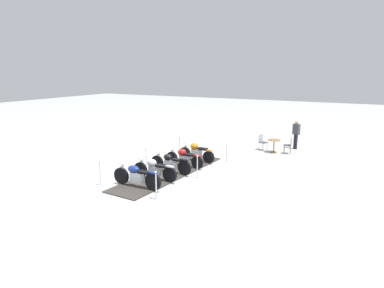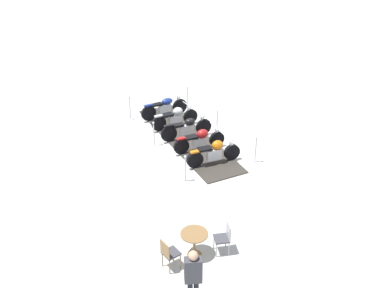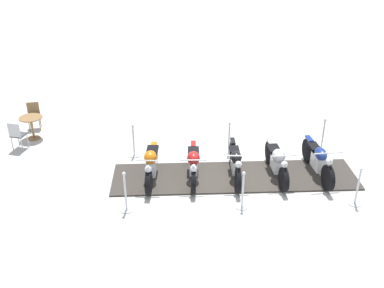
{
  "view_description": "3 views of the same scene",
  "coord_description": "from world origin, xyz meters",
  "px_view_note": "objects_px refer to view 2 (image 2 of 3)",
  "views": [
    {
      "loc": [
        -7.56,
        12.32,
        4.63
      ],
      "look_at": [
        -0.12,
        -1.92,
        1.01
      ],
      "focal_mm": 30.56,
      "sensor_mm": 36.0,
      "label": 1
    },
    {
      "loc": [
        -7.77,
        -13.59,
        8.16
      ],
      "look_at": [
        -1.08,
        -2.26,
        1.08
      ],
      "focal_mm": 39.7,
      "sensor_mm": 36.0,
      "label": 2
    },
    {
      "loc": [
        10.67,
        -2.51,
        6.61
      ],
      "look_at": [
        -0.98,
        -1.09,
        0.63
      ],
      "focal_mm": 42.18,
      "sensor_mm": 36.0,
      "label": 3
    }
  ],
  "objects_px": {
    "motorcycle_maroon": "(200,139)",
    "motorcycle_chrome": "(176,117)",
    "stanchion_right_mid": "(217,125)",
    "cafe_chair_across_table": "(224,236)",
    "cafe_chair_near_table": "(169,253)",
    "bystander_person": "(193,275)",
    "motorcycle_black": "(187,128)",
    "motorcycle_copper": "(214,152)",
    "stanchion_left_rear": "(130,112)",
    "stanchion_right_front": "(255,155)",
    "motorcycle_navy": "(165,107)",
    "stanchion_left_mid": "(154,138)",
    "stanchion_left_front": "(185,174)",
    "stanchion_right_rear": "(187,101)",
    "cafe_table": "(194,239)"
  },
  "relations": [
    {
      "from": "cafe_chair_near_table",
      "to": "motorcycle_maroon",
      "type": "bearing_deg",
      "value": 45.01
    },
    {
      "from": "motorcycle_navy",
      "to": "stanchion_right_mid",
      "type": "relative_size",
      "value": 2.21
    },
    {
      "from": "stanchion_left_rear",
      "to": "stanchion_right_front",
      "type": "bearing_deg",
      "value": -67.92
    },
    {
      "from": "motorcycle_copper",
      "to": "stanchion_left_rear",
      "type": "height_order",
      "value": "stanchion_left_rear"
    },
    {
      "from": "stanchion_right_front",
      "to": "bystander_person",
      "type": "relative_size",
      "value": 0.63
    },
    {
      "from": "motorcycle_maroon",
      "to": "motorcycle_chrome",
      "type": "distance_m",
      "value": 2.32
    },
    {
      "from": "motorcycle_maroon",
      "to": "stanchion_right_mid",
      "type": "distance_m",
      "value": 1.83
    },
    {
      "from": "cafe_chair_near_table",
      "to": "cafe_chair_across_table",
      "type": "height_order",
      "value": "cafe_chair_across_table"
    },
    {
      "from": "motorcycle_chrome",
      "to": "stanchion_left_mid",
      "type": "bearing_deg",
      "value": -144.32
    },
    {
      "from": "motorcycle_black",
      "to": "stanchion_left_front",
      "type": "height_order",
      "value": "stanchion_left_front"
    },
    {
      "from": "motorcycle_black",
      "to": "bystander_person",
      "type": "bearing_deg",
      "value": -113.18
    },
    {
      "from": "stanchion_right_mid",
      "to": "bystander_person",
      "type": "bearing_deg",
      "value": -126.96
    },
    {
      "from": "stanchion_right_front",
      "to": "bystander_person",
      "type": "height_order",
      "value": "bystander_person"
    },
    {
      "from": "motorcycle_black",
      "to": "stanchion_right_rear",
      "type": "relative_size",
      "value": 2.09
    },
    {
      "from": "stanchion_left_rear",
      "to": "cafe_chair_near_table",
      "type": "xyz_separation_m",
      "value": [
        -2.86,
        -9.18,
        0.2
      ]
    },
    {
      "from": "stanchion_right_front",
      "to": "stanchion_left_mid",
      "type": "height_order",
      "value": "stanchion_right_front"
    },
    {
      "from": "motorcycle_maroon",
      "to": "motorcycle_chrome",
      "type": "bearing_deg",
      "value": 92.67
    },
    {
      "from": "cafe_chair_near_table",
      "to": "bystander_person",
      "type": "relative_size",
      "value": 0.53
    },
    {
      "from": "cafe_chair_near_table",
      "to": "motorcycle_black",
      "type": "bearing_deg",
      "value": 50.08
    },
    {
      "from": "cafe_chair_near_table",
      "to": "motorcycle_copper",
      "type": "bearing_deg",
      "value": 38.22
    },
    {
      "from": "motorcycle_chrome",
      "to": "stanchion_left_rear",
      "type": "relative_size",
      "value": 1.95
    },
    {
      "from": "stanchion_left_rear",
      "to": "bystander_person",
      "type": "height_order",
      "value": "bystander_person"
    },
    {
      "from": "stanchion_right_mid",
      "to": "cafe_chair_across_table",
      "type": "bearing_deg",
      "value": -122.07
    },
    {
      "from": "stanchion_left_mid",
      "to": "cafe_chair_across_table",
      "type": "relative_size",
      "value": 1.14
    },
    {
      "from": "stanchion_right_front",
      "to": "stanchion_right_mid",
      "type": "xyz_separation_m",
      "value": [
        0.22,
        2.9,
        -0.03
      ]
    },
    {
      "from": "stanchion_right_front",
      "to": "cafe_chair_across_table",
      "type": "bearing_deg",
      "value": -137.74
    },
    {
      "from": "stanchion_left_rear",
      "to": "cafe_chair_near_table",
      "type": "bearing_deg",
      "value": -107.29
    },
    {
      "from": "stanchion_left_mid",
      "to": "stanchion_right_rear",
      "type": "bearing_deg",
      "value": 40.96
    },
    {
      "from": "stanchion_left_rear",
      "to": "cafe_chair_across_table",
      "type": "xyz_separation_m",
      "value": [
        -1.27,
        -9.38,
        0.2
      ]
    },
    {
      "from": "bystander_person",
      "to": "stanchion_left_mid",
      "type": "bearing_deg",
      "value": 5.7
    },
    {
      "from": "motorcycle_navy",
      "to": "stanchion_left_front",
      "type": "height_order",
      "value": "motorcycle_navy"
    },
    {
      "from": "motorcycle_maroon",
      "to": "cafe_chair_across_table",
      "type": "height_order",
      "value": "motorcycle_maroon"
    },
    {
      "from": "stanchion_left_rear",
      "to": "stanchion_right_mid",
      "type": "bearing_deg",
      "value": -49.54
    },
    {
      "from": "motorcycle_chrome",
      "to": "cafe_table",
      "type": "bearing_deg",
      "value": -113.33
    },
    {
      "from": "motorcycle_copper",
      "to": "motorcycle_navy",
      "type": "height_order",
      "value": "motorcycle_navy"
    },
    {
      "from": "motorcycle_black",
      "to": "motorcycle_chrome",
      "type": "xyz_separation_m",
      "value": [
        0.08,
        1.16,
        0.01
      ]
    },
    {
      "from": "stanchion_left_front",
      "to": "cafe_chair_near_table",
      "type": "distance_m",
      "value": 4.17
    },
    {
      "from": "stanchion_left_mid",
      "to": "stanchion_left_front",
      "type": "height_order",
      "value": "stanchion_left_mid"
    },
    {
      "from": "motorcycle_copper",
      "to": "bystander_person",
      "type": "xyz_separation_m",
      "value": [
        -4.05,
        -5.27,
        0.54
      ]
    },
    {
      "from": "cafe_chair_across_table",
      "to": "stanchion_left_mid",
      "type": "bearing_deg",
      "value": -78.32
    },
    {
      "from": "motorcycle_maroon",
      "to": "cafe_chair_near_table",
      "type": "xyz_separation_m",
      "value": [
        -4.02,
        -5.01,
        0.04
      ]
    },
    {
      "from": "stanchion_right_mid",
      "to": "stanchion_left_front",
      "type": "bearing_deg",
      "value": -139.04
    },
    {
      "from": "motorcycle_black",
      "to": "bystander_person",
      "type": "distance_m",
      "value": 8.7
    },
    {
      "from": "motorcycle_black",
      "to": "cafe_chair_near_table",
      "type": "bearing_deg",
      "value": -117.73
    },
    {
      "from": "motorcycle_maroon",
      "to": "stanchion_right_front",
      "type": "relative_size",
      "value": 1.94
    },
    {
      "from": "motorcycle_navy",
      "to": "stanchion_right_rear",
      "type": "relative_size",
      "value": 2.13
    },
    {
      "from": "stanchion_right_mid",
      "to": "stanchion_left_mid",
      "type": "height_order",
      "value": "stanchion_left_mid"
    },
    {
      "from": "motorcycle_black",
      "to": "stanchion_left_rear",
      "type": "relative_size",
      "value": 2.0
    },
    {
      "from": "stanchion_right_front",
      "to": "cafe_table",
      "type": "height_order",
      "value": "stanchion_right_front"
    },
    {
      "from": "motorcycle_black",
      "to": "stanchion_left_front",
      "type": "relative_size",
      "value": 2.14
    }
  ]
}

